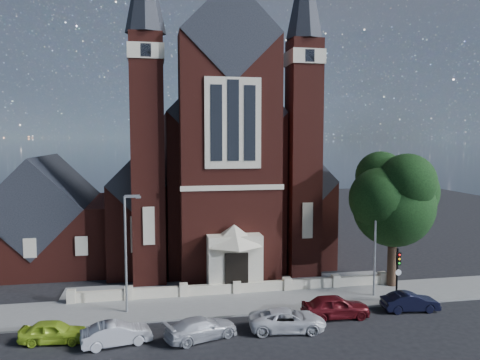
# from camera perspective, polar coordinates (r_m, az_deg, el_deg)

# --- Properties ---
(ground) EXTENTS (120.00, 120.00, 0.00)m
(ground) POSITION_cam_1_polar(r_m,az_deg,el_deg) (44.70, -2.38, -10.25)
(ground) COLOR black
(ground) RESTS_ON ground
(pavement_strip) EXTENTS (60.00, 5.00, 0.12)m
(pavement_strip) POSITION_cam_1_polar(r_m,az_deg,el_deg) (34.82, 0.16, -14.78)
(pavement_strip) COLOR slate
(pavement_strip) RESTS_ON ground
(forecourt_paving) EXTENTS (26.00, 3.00, 0.14)m
(forecourt_paving) POSITION_cam_1_polar(r_m,az_deg,el_deg) (38.54, -0.97, -12.78)
(forecourt_paving) COLOR slate
(forecourt_paving) RESTS_ON ground
(forecourt_wall) EXTENTS (24.00, 0.40, 0.90)m
(forecourt_wall) POSITION_cam_1_polar(r_m,az_deg,el_deg) (36.67, -0.44, -13.73)
(forecourt_wall) COLOR #BEB697
(forecourt_wall) RESTS_ON ground
(church) EXTENTS (20.01, 34.90, 29.20)m
(church) POSITION_cam_1_polar(r_m,az_deg,el_deg) (51.10, -3.68, 1.01)
(church) COLOR #4A1A13
(church) RESTS_ON ground
(parish_hall) EXTENTS (12.00, 12.20, 10.24)m
(parish_hall) POSITION_cam_1_polar(r_m,az_deg,el_deg) (47.38, -22.55, -4.79)
(parish_hall) COLOR #4A1A13
(parish_hall) RESTS_ON ground
(street_tree) EXTENTS (6.40, 6.60, 10.70)m
(street_tree) POSITION_cam_1_polar(r_m,az_deg,el_deg) (38.55, 18.56, -2.43)
(street_tree) COLOR black
(street_tree) RESTS_ON ground
(street_lamp_left) EXTENTS (1.16, 0.22, 8.09)m
(street_lamp_left) POSITION_cam_1_polar(r_m,az_deg,el_deg) (32.54, -13.62, -7.90)
(street_lamp_left) COLOR gray
(street_lamp_left) RESTS_ON ground
(street_lamp_right) EXTENTS (1.16, 0.22, 8.09)m
(street_lamp_right) POSITION_cam_1_polar(r_m,az_deg,el_deg) (36.29, 16.28, -6.61)
(street_lamp_right) COLOR gray
(street_lamp_right) RESTS_ON ground
(traffic_signal) EXTENTS (0.28, 0.42, 4.00)m
(traffic_signal) POSITION_cam_1_polar(r_m,az_deg,el_deg) (35.82, 18.67, -10.15)
(traffic_signal) COLOR black
(traffic_signal) RESTS_ON ground
(car_lime_van) EXTENTS (3.92, 1.89, 1.29)m
(car_lime_van) POSITION_cam_1_polar(r_m,az_deg,el_deg) (30.55, -21.78, -16.78)
(car_lime_van) COLOR #A1C627
(car_lime_van) RESTS_ON ground
(car_silver_a) EXTENTS (4.17, 2.18, 1.31)m
(car_silver_a) POSITION_cam_1_polar(r_m,az_deg,el_deg) (29.14, -14.82, -17.65)
(car_silver_a) COLOR #A7A9AF
(car_silver_a) RESTS_ON ground
(car_silver_b) EXTENTS (4.75, 3.15, 1.28)m
(car_silver_b) POSITION_cam_1_polar(r_m,az_deg,el_deg) (29.10, -4.74, -17.56)
(car_silver_b) COLOR #AAABB2
(car_silver_b) RESTS_ON ground
(car_white_suv) EXTENTS (4.98, 2.74, 1.32)m
(car_white_suv) POSITION_cam_1_polar(r_m,az_deg,el_deg) (30.26, 5.79, -16.61)
(car_white_suv) COLOR silver
(car_white_suv) RESTS_ON ground
(car_dark_red) EXTENTS (4.51, 1.90, 1.52)m
(car_dark_red) POSITION_cam_1_polar(r_m,az_deg,el_deg) (32.62, 11.57, -14.86)
(car_dark_red) COLOR #550E14
(car_dark_red) RESTS_ON ground
(car_navy) EXTENTS (3.95, 1.63, 1.27)m
(car_navy) POSITION_cam_1_polar(r_m,az_deg,el_deg) (35.18, 20.03, -13.78)
(car_navy) COLOR black
(car_navy) RESTS_ON ground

